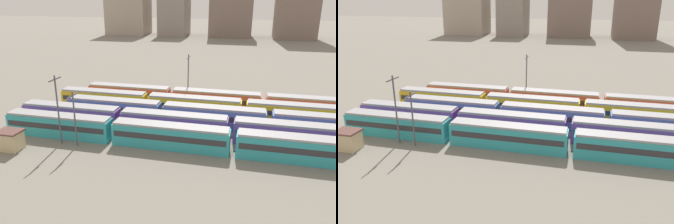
{
  "view_description": "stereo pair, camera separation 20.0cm",
  "coord_description": "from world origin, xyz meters",
  "views": [
    {
      "loc": [
        26.98,
        -45.92,
        22.06
      ],
      "look_at": [
        12.78,
        10.4,
        2.04
      ],
      "focal_mm": 36.02,
      "sensor_mm": 36.0,
      "label": 1
    },
    {
      "loc": [
        27.17,
        -45.87,
        22.06
      ],
      "look_at": [
        12.78,
        10.4,
        2.04
      ],
      "focal_mm": 36.02,
      "sensor_mm": 36.0,
      "label": 2
    }
  ],
  "objects": [
    {
      "name": "train_track_4",
      "position": [
        20.32,
        20.8,
        1.9
      ],
      "size": [
        55.8,
        3.06,
        3.75
      ],
      "color": "#BC4C38",
      "rests_on": "ground_plane"
    },
    {
      "name": "signal_hut",
      "position": [
        -7.47,
        -6.56,
        1.55
      ],
      "size": [
        3.6,
        3.0,
        3.04
      ],
      "color": "#C6B284",
      "rests_on": "ground_plane"
    },
    {
      "name": "catenary_pole_2",
      "position": [
        -1.28,
        -2.72,
        6.05
      ],
      "size": [
        0.24,
        3.2,
        10.97
      ],
      "color": "#4C4C51",
      "rests_on": "ground_plane"
    },
    {
      "name": "train_track_3",
      "position": [
        16.7,
        15.6,
        1.9
      ],
      "size": [
        55.8,
        3.06,
        3.75
      ],
      "color": "yellow",
      "rests_on": "ground_plane"
    },
    {
      "name": "distant_building_1",
      "position": [
        -19.43,
        153.76,
        12.08
      ],
      "size": [
        15.6,
        20.98,
        24.16
      ],
      "primitive_type": "cube",
      "color": "gray",
      "rests_on": "ground_plane"
    },
    {
      "name": "distant_building_2",
      "position": [
        13.4,
        153.76,
        15.63
      ],
      "size": [
        23.48,
        15.19,
        31.26
      ],
      "primitive_type": "cube",
      "color": "#7A665B",
      "rests_on": "ground_plane"
    },
    {
      "name": "train_track_2",
      "position": [
        30.55,
        10.4,
        1.9
      ],
      "size": [
        74.7,
        3.06,
        3.75
      ],
      "color": "#4C70BC",
      "rests_on": "ground_plane"
    },
    {
      "name": "catenary_pole_1",
      "position": [
        13.92,
        23.55,
        5.81
      ],
      "size": [
        0.24,
        3.2,
        10.51
      ],
      "color": "#4C4C51",
      "rests_on": "ground_plane"
    },
    {
      "name": "train_track_0",
      "position": [
        34.65,
        0.0,
        1.9
      ],
      "size": [
        93.6,
        3.06,
        3.75
      ],
      "color": "teal",
      "rests_on": "ground_plane"
    },
    {
      "name": "catenary_pole_0",
      "position": [
        1.59,
        -2.97,
        4.9
      ],
      "size": [
        0.24,
        3.2,
        8.75
      ],
      "color": "#4C4C51",
      "rests_on": "ground_plane"
    },
    {
      "name": "ground_plane",
      "position": [
        0.0,
        10.4,
        0.0
      ],
      "size": [
        600.0,
        600.0,
        0.0
      ],
      "primitive_type": "plane",
      "color": "slate"
    },
    {
      "name": "distant_building_0",
      "position": [
        -47.99,
        153.76,
        15.46
      ],
      "size": [
        24.01,
        18.35,
        30.91
      ],
      "primitive_type": "cube",
      "color": "#A89989",
      "rests_on": "ground_plane"
    },
    {
      "name": "train_track_1",
      "position": [
        33.95,
        5.2,
        1.9
      ],
      "size": [
        93.6,
        3.06,
        3.75
      ],
      "color": "#6B429E",
      "rests_on": "ground_plane"
    }
  ]
}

